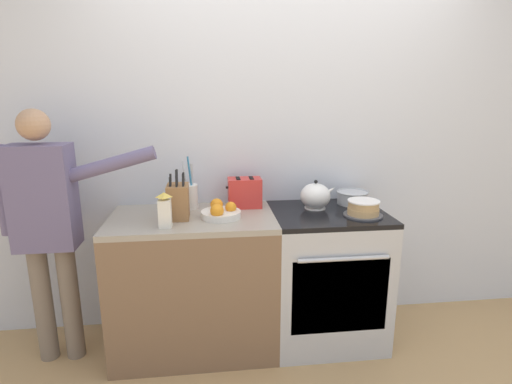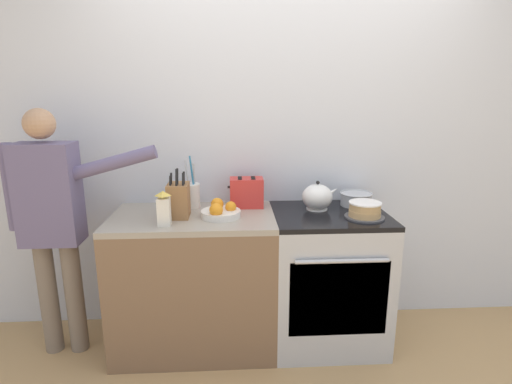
# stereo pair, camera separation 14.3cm
# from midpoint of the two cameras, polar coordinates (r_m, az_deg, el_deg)

# --- Properties ---
(ground_plane) EXTENTS (16.00, 16.00, 0.00)m
(ground_plane) POSITION_cam_midpoint_polar(r_m,az_deg,el_deg) (2.67, 4.17, -23.57)
(ground_plane) COLOR tan
(wall_back) EXTENTS (8.00, 0.04, 2.60)m
(wall_back) POSITION_cam_midpoint_polar(r_m,az_deg,el_deg) (2.76, 2.14, 7.21)
(wall_back) COLOR silver
(wall_back) RESTS_ON ground_plane
(counter_cabinet) EXTENTS (1.01, 0.62, 0.89)m
(counter_cabinet) POSITION_cam_midpoint_polar(r_m,az_deg,el_deg) (2.66, -10.32, -12.58)
(counter_cabinet) COLOR brown
(counter_cabinet) RESTS_ON ground_plane
(stove_range) EXTENTS (0.72, 0.65, 0.89)m
(stove_range) POSITION_cam_midpoint_polar(r_m,az_deg,el_deg) (2.74, 8.42, -11.71)
(stove_range) COLOR #B7BABF
(stove_range) RESTS_ON ground_plane
(layer_cake) EXTENTS (0.24, 0.24, 0.10)m
(layer_cake) POSITION_cam_midpoint_polar(r_m,az_deg,el_deg) (2.52, 13.52, -2.33)
(layer_cake) COLOR #4C4C51
(layer_cake) RESTS_ON stove_range
(tea_kettle) EXTENTS (0.24, 0.20, 0.19)m
(tea_kettle) POSITION_cam_midpoint_polar(r_m,az_deg,el_deg) (2.62, 6.98, -0.59)
(tea_kettle) COLOR white
(tea_kettle) RESTS_ON stove_range
(mixing_bowl) EXTENTS (0.22, 0.22, 0.09)m
(mixing_bowl) POSITION_cam_midpoint_polar(r_m,az_deg,el_deg) (2.78, 12.19, -0.77)
(mixing_bowl) COLOR #B7BABF
(mixing_bowl) RESTS_ON stove_range
(knife_block) EXTENTS (0.13, 0.16, 0.30)m
(knife_block) POSITION_cam_midpoint_polar(r_m,az_deg,el_deg) (2.45, -12.73, -1.32)
(knife_block) COLOR olive
(knife_block) RESTS_ON counter_cabinet
(utensil_crock) EXTENTS (0.11, 0.11, 0.35)m
(utensil_crock) POSITION_cam_midpoint_polar(r_m,az_deg,el_deg) (2.65, -11.05, -0.50)
(utensil_crock) COLOR silver
(utensil_crock) RESTS_ON counter_cabinet
(fruit_bowl) EXTENTS (0.24, 0.24, 0.10)m
(fruit_bowl) POSITION_cam_midpoint_polar(r_m,az_deg,el_deg) (2.44, -6.75, -2.86)
(fruit_bowl) COLOR silver
(fruit_bowl) RESTS_ON counter_cabinet
(toaster) EXTENTS (0.23, 0.14, 0.20)m
(toaster) POSITION_cam_midpoint_polar(r_m,az_deg,el_deg) (2.64, -3.17, -0.10)
(toaster) COLOR red
(toaster) RESTS_ON counter_cabinet
(milk_carton) EXTENTS (0.07, 0.07, 0.20)m
(milk_carton) POSITION_cam_midpoint_polar(r_m,az_deg,el_deg) (2.31, -14.64, -2.62)
(milk_carton) COLOR white
(milk_carton) RESTS_ON counter_cabinet
(person_baker) EXTENTS (0.90, 0.20, 1.54)m
(person_baker) POSITION_cam_midpoint_polar(r_m,az_deg,el_deg) (2.65, -29.05, -3.31)
(person_baker) COLOR #7A6B5B
(person_baker) RESTS_ON ground_plane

